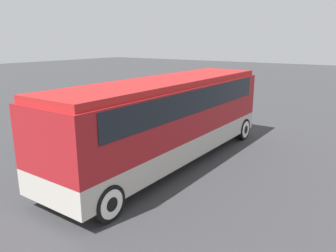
{
  "coord_description": "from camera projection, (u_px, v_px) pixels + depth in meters",
  "views": [
    {
      "loc": [
        -9.77,
        -6.85,
        4.57
      ],
      "look_at": [
        0.0,
        0.0,
        1.45
      ],
      "focal_mm": 35.0,
      "sensor_mm": 36.0,
      "label": 1
    }
  ],
  "objects": [
    {
      "name": "ground_plane",
      "position": [
        168.0,
        162.0,
        12.7
      ],
      "size": [
        120.0,
        120.0,
        0.0
      ],
      "primitive_type": "plane",
      "color": "#38383A"
    },
    {
      "name": "tour_bus",
      "position": [
        169.0,
        113.0,
        12.29
      ],
      "size": [
        10.7,
        2.66,
        3.22
      ],
      "color": "#B7B2A8",
      "rests_on": "ground_plane"
    },
    {
      "name": "parked_car_near",
      "position": [
        124.0,
        111.0,
        18.66
      ],
      "size": [
        4.41,
        1.8,
        1.37
      ],
      "color": "#7A6B5B",
      "rests_on": "ground_plane"
    },
    {
      "name": "parked_car_mid",
      "position": [
        71.0,
        126.0,
        15.25
      ],
      "size": [
        4.2,
        1.97,
        1.46
      ],
      "color": "navy",
      "rests_on": "ground_plane"
    }
  ]
}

